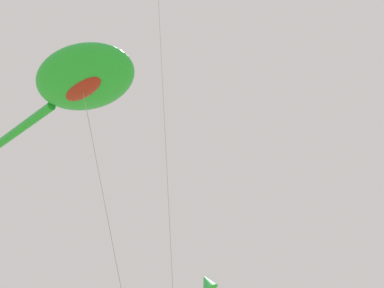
{
  "coord_description": "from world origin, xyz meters",
  "views": [
    {
      "loc": [
        -9.68,
        -1.81,
        1.6
      ],
      "look_at": [
        -0.37,
        5.8,
        8.83
      ],
      "focal_mm": 41.01,
      "sensor_mm": 36.0,
      "label": 1
    }
  ],
  "objects": [
    {
      "name": "small_kite_streamer_purple",
      "position": [
        15.08,
        17.07,
        9.04
      ],
      "size": [
        2.45,
        4.57,
        9.78
      ],
      "rotation": [
        0.0,
        0.0,
        0.37
      ],
      "color": "green",
      "rests_on": "ground"
    },
    {
      "name": "big_show_kite",
      "position": [
        -2.04,
        10.15,
        12.46
      ],
      "size": [
        4.88,
        11.73,
        13.03
      ],
      "rotation": [
        0.0,
        0.0,
        -1.63
      ],
      "color": "green",
      "rests_on": "ground"
    }
  ]
}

